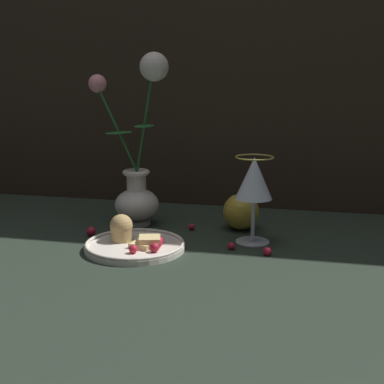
{
  "coord_description": "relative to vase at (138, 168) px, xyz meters",
  "views": [
    {
      "loc": [
        0.28,
        -1.04,
        0.34
      ],
      "look_at": [
        0.04,
        -0.0,
        0.1
      ],
      "focal_mm": 50.0,
      "sensor_mm": 36.0,
      "label": 1
    }
  ],
  "objects": [
    {
      "name": "ground_plane",
      "position": [
        0.11,
        -0.08,
        -0.13
      ],
      "size": [
        2.4,
        2.4,
        0.0
      ],
      "primitive_type": "plane",
      "color": "#232D23",
      "rests_on": "ground"
    },
    {
      "name": "apple_beside_vase",
      "position": [
        0.23,
        0.01,
        -0.09
      ],
      "size": [
        0.08,
        0.08,
        0.09
      ],
      "color": "#B2932D",
      "rests_on": "ground_plane"
    },
    {
      "name": "vase",
      "position": [
        0.0,
        0.0,
        0.0
      ],
      "size": [
        0.18,
        0.1,
        0.38
      ],
      "color": "silver",
      "rests_on": "ground_plane"
    },
    {
      "name": "berry_by_glass_stem",
      "position": [
        0.31,
        -0.15,
        -0.12
      ],
      "size": [
        0.02,
        0.02,
        0.02
      ],
      "primitive_type": "sphere",
      "color": "#AD192D",
      "rests_on": "ground_plane"
    },
    {
      "name": "plate_with_pastries",
      "position": [
        0.05,
        -0.17,
        -0.12
      ],
      "size": [
        0.2,
        0.2,
        0.06
      ],
      "color": "silver",
      "rests_on": "ground_plane"
    },
    {
      "name": "berry_front_center",
      "position": [
        -0.07,
        -0.11,
        -0.12
      ],
      "size": [
        0.02,
        0.02,
        0.02
      ],
      "primitive_type": "sphere",
      "color": "#AD192D",
      "rests_on": "ground_plane"
    },
    {
      "name": "berry_near_plate",
      "position": [
        0.23,
        -0.13,
        -0.12
      ],
      "size": [
        0.01,
        0.01,
        0.01
      ],
      "primitive_type": "sphere",
      "color": "#AD192D",
      "rests_on": "ground_plane"
    },
    {
      "name": "berry_under_candlestick",
      "position": [
        0.13,
        -0.02,
        -0.12
      ],
      "size": [
        0.01,
        0.01,
        0.01
      ],
      "primitive_type": "sphere",
      "color": "#AD192D",
      "rests_on": "ground_plane"
    },
    {
      "name": "wine_glass",
      "position": [
        0.27,
        -0.07,
        -0.0
      ],
      "size": [
        0.08,
        0.08,
        0.18
      ],
      "color": "silver",
      "rests_on": "ground_plane"
    }
  ]
}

